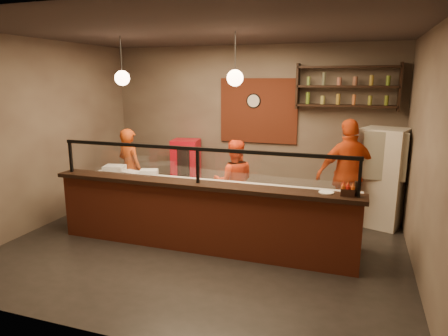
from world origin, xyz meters
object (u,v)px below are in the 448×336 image
(wall_clock, at_px, (254,101))
(cook_left, at_px, (130,169))
(condiment_caddy, at_px, (348,192))
(fridge, at_px, (382,177))
(pizza_dough, at_px, (229,189))
(red_cooler, at_px, (186,169))
(pepper_mill, at_px, (356,188))
(cook_right, at_px, (348,175))
(cook_mid, at_px, (234,182))

(wall_clock, bearing_deg, cook_left, -148.78)
(condiment_caddy, bearing_deg, wall_clock, 125.93)
(fridge, distance_m, pizza_dough, 2.82)
(red_cooler, distance_m, condiment_caddy, 4.19)
(fridge, distance_m, pepper_mill, 2.10)
(pizza_dough, bearing_deg, fridge, 37.32)
(cook_left, xyz_separation_m, cook_right, (4.10, 0.24, 0.15))
(red_cooler, relative_size, condiment_caddy, 7.24)
(red_cooler, xyz_separation_m, condiment_caddy, (3.38, -2.43, 0.47))
(wall_clock, bearing_deg, red_cooler, -167.44)
(pizza_dough, bearing_deg, cook_mid, 102.90)
(cook_right, bearing_deg, red_cooler, -37.57)
(red_cooler, bearing_deg, cook_right, -21.08)
(wall_clock, xyz_separation_m, condiment_caddy, (1.99, -2.74, -0.99))
(wall_clock, relative_size, pepper_mill, 1.55)
(cook_mid, relative_size, cook_right, 0.79)
(cook_mid, height_order, condiment_caddy, cook_mid)
(pizza_dough, distance_m, pepper_mill, 1.87)
(wall_clock, bearing_deg, pepper_mill, -52.46)
(pizza_dough, bearing_deg, wall_clock, 96.08)
(pizza_dough, bearing_deg, cook_right, 37.98)
(wall_clock, distance_m, pizza_dough, 2.68)
(pepper_mill, bearing_deg, fridge, 78.37)
(cook_mid, distance_m, pepper_mill, 2.45)
(fridge, bearing_deg, cook_left, -153.46)
(cook_mid, xyz_separation_m, condiment_caddy, (1.95, -1.31, 0.36))
(red_cooler, height_order, pepper_mill, red_cooler)
(cook_left, relative_size, red_cooler, 1.25)
(cook_left, bearing_deg, fridge, -153.75)
(pepper_mill, bearing_deg, cook_left, 161.62)
(red_cooler, height_order, pizza_dough, red_cooler)
(fridge, bearing_deg, red_cooler, -166.52)
(fridge, distance_m, condiment_caddy, 2.14)
(fridge, bearing_deg, pizza_dough, -123.81)
(cook_right, distance_m, pizza_dough, 2.15)
(red_cooler, bearing_deg, wall_clock, 4.22)
(cook_mid, height_order, pizza_dough, cook_mid)
(cook_right, distance_m, pepper_mill, 1.66)
(red_cooler, bearing_deg, pizza_dough, -59.97)
(cook_mid, xyz_separation_m, red_cooler, (-1.43, 1.12, -0.11))
(fridge, bearing_deg, condiment_caddy, -85.15)
(cook_right, height_order, pepper_mill, cook_right)
(pepper_mill, bearing_deg, wall_clock, 127.54)
(red_cooler, bearing_deg, fridge, -13.73)
(cook_left, relative_size, cook_mid, 1.06)
(red_cooler, bearing_deg, condiment_caddy, -44.07)
(fridge, bearing_deg, wall_clock, -176.28)
(cook_left, height_order, condiment_caddy, cook_left)
(condiment_caddy, bearing_deg, fridge, 75.98)
(cook_left, height_order, cook_mid, cook_left)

